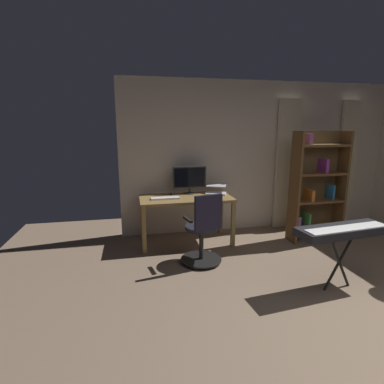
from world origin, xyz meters
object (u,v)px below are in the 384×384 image
computer_keyboard (165,198)px  computer_mouse (172,194)px  piano_keyboard (343,232)px  computer_monitor (190,178)px  office_chair (203,232)px  desk (186,203)px  bookshelf (315,187)px  laptop (216,190)px

computer_keyboard → computer_mouse: computer_mouse is taller
piano_keyboard → computer_monitor: bearing=-61.9°
computer_monitor → computer_mouse: computer_monitor is taller
office_chair → piano_keyboard: size_ratio=0.90×
desk → office_chair: 0.85m
office_chair → computer_mouse: size_ratio=9.91×
bookshelf → computer_keyboard: bearing=-5.2°
office_chair → computer_monitor: (-0.02, -1.06, 0.54)m
computer_keyboard → piano_keyboard: (-1.77, 1.69, -0.07)m
desk → laptop: size_ratio=3.30×
computer_keyboard → laptop: laptop is taller
laptop → bookshelf: bookshelf is taller
computer_mouse → piano_keyboard: 2.54m
office_chair → computer_keyboard: office_chair is taller
computer_mouse → bookshelf: 2.32m
laptop → piano_keyboard: laptop is taller
piano_keyboard → computer_keyboard: bearing=-49.4°
desk → piano_keyboard: (-1.44, 1.74, 0.04)m
computer_monitor → piano_keyboard: 2.41m
desk → laptop: laptop is taller
desk → bookshelf: size_ratio=0.81×
computer_keyboard → piano_keyboard: computer_keyboard is taller
bookshelf → computer_monitor: bearing=-14.7°
computer_keyboard → computer_mouse: (-0.14, -0.26, 0.01)m
piano_keyboard → laptop: bearing=-70.6°
desk → computer_keyboard: (0.33, 0.06, 0.11)m
computer_monitor → computer_keyboard: bearing=33.9°
computer_monitor → laptop: computer_monitor is taller
computer_monitor → piano_keyboard: bearing=124.0°
computer_monitor → computer_keyboard: (0.44, 0.30, -0.24)m
office_chair → laptop: size_ratio=2.27×
laptop → bookshelf: (-1.54, 0.44, 0.08)m
computer_monitor → computer_mouse: 0.38m
desk → piano_keyboard: 2.26m
bookshelf → desk: bearing=-7.7°
desk → computer_monitor: bearing=-114.1°
laptop → desk: bearing=39.0°
office_chair → computer_mouse: 1.11m
desk → piano_keyboard: bearing=129.5°
laptop → bookshelf: 1.60m
desk → computer_keyboard: size_ratio=3.30×
office_chair → computer_mouse: bearing=93.1°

